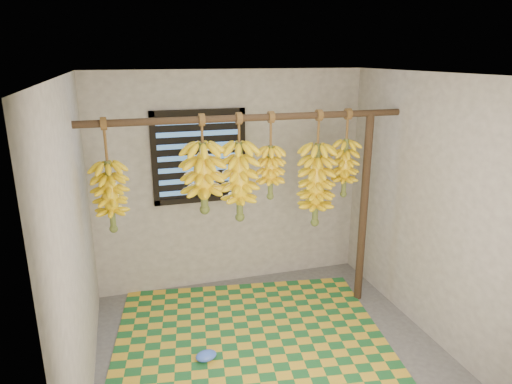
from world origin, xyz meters
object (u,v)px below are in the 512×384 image
object	(u,v)px
woven_mat	(250,335)
banana_bunch_e	(316,185)
support_post	(364,211)
banana_bunch_c	(239,181)
banana_bunch_d	(270,172)
banana_bunch_a	(111,196)
banana_bunch_b	(204,178)
plastic_bag	(206,356)
banana_bunch_f	(345,168)

from	to	relation	value
woven_mat	banana_bunch_e	size ratio (longest dim) A/B	2.18
support_post	banana_bunch_c	bearing A→B (deg)	180.00
banana_bunch_d	banana_bunch_e	distance (m)	0.50
banana_bunch_a	banana_bunch_e	size ratio (longest dim) A/B	0.87
woven_mat	banana_bunch_d	xyz separation A→B (m)	(0.30, 0.34, 1.48)
banana_bunch_b	banana_bunch_e	world-z (taller)	same
support_post	banana_bunch_a	xyz separation A→B (m)	(-2.46, 0.00, 0.37)
plastic_bag	banana_bunch_b	xyz separation A→B (m)	(0.13, 0.59, 1.43)
plastic_bag	banana_bunch_b	size ratio (longest dim) A/B	0.21
banana_bunch_a	banana_bunch_e	world-z (taller)	same
banana_bunch_b	banana_bunch_c	size ratio (longest dim) A/B	0.89
banana_bunch_c	woven_mat	bearing A→B (deg)	-90.44
banana_bunch_a	banana_bunch_b	xyz separation A→B (m)	(0.81, 0.00, 0.10)
support_post	banana_bunch_b	size ratio (longest dim) A/B	2.24
banana_bunch_a	banana_bunch_f	world-z (taller)	same
banana_bunch_d	banana_bunch_f	size ratio (longest dim) A/B	0.94
banana_bunch_e	woven_mat	bearing A→B (deg)	-156.06
support_post	banana_bunch_e	distance (m)	0.63
banana_bunch_b	banana_bunch_a	bearing A→B (deg)	180.00
banana_bunch_a	banana_bunch_b	size ratio (longest dim) A/B	1.11
banana_bunch_f	banana_bunch_d	bearing A→B (deg)	180.00
banana_bunch_f	banana_bunch_c	bearing A→B (deg)	180.00
plastic_bag	banana_bunch_c	bearing A→B (deg)	51.69
banana_bunch_c	support_post	bearing A→B (deg)	-0.00
support_post	banana_bunch_e	bearing A→B (deg)	180.00
banana_bunch_f	banana_bunch_a	bearing A→B (deg)	180.00
banana_bunch_a	banana_bunch_e	distance (m)	1.92
woven_mat	plastic_bag	world-z (taller)	plastic_bag
support_post	banana_bunch_c	size ratio (longest dim) A/B	2.00
support_post	banana_bunch_d	bearing A→B (deg)	180.00
banana_bunch_b	banana_bunch_f	world-z (taller)	same
banana_bunch_b	banana_bunch_f	size ratio (longest dim) A/B	1.03
woven_mat	banana_bunch_a	world-z (taller)	banana_bunch_a
banana_bunch_c	banana_bunch_f	size ratio (longest dim) A/B	1.15
plastic_bag	banana_bunch_e	bearing A→B (deg)	25.44
support_post	banana_bunch_b	distance (m)	1.72
plastic_bag	support_post	bearing A→B (deg)	18.31
woven_mat	banana_bunch_b	world-z (taller)	banana_bunch_b
banana_bunch_b	banana_bunch_c	distance (m)	0.34
plastic_bag	banana_bunch_e	world-z (taller)	banana_bunch_e
banana_bunch_a	banana_bunch_d	bearing A→B (deg)	0.00
banana_bunch_b	banana_bunch_d	xyz separation A→B (m)	(0.63, 0.00, 0.01)
woven_mat	banana_bunch_f	xyz separation A→B (m)	(1.08, 0.34, 1.47)
banana_bunch_d	banana_bunch_e	bearing A→B (deg)	0.00
banana_bunch_b	banana_bunch_c	world-z (taller)	same
banana_bunch_a	woven_mat	bearing A→B (deg)	-16.81
banana_bunch_c	banana_bunch_e	size ratio (longest dim) A/B	0.88
banana_bunch_a	banana_bunch_c	bearing A→B (deg)	0.00
support_post	banana_bunch_f	size ratio (longest dim) A/B	2.30
support_post	woven_mat	xyz separation A→B (m)	(-1.32, -0.34, -0.99)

